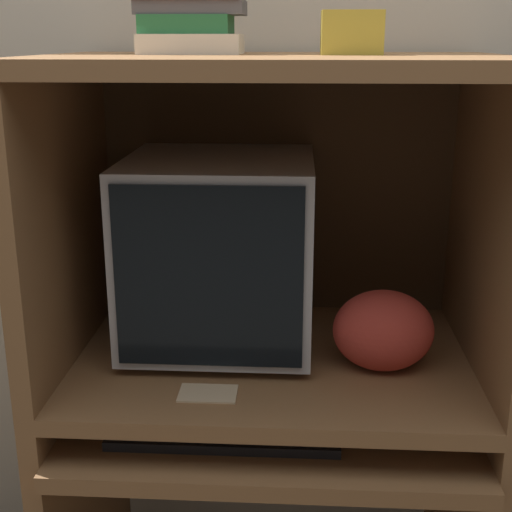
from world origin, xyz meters
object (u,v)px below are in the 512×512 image
object	(u,v)px
snack_bag	(383,330)
book_stack	(190,21)
crt_monitor	(220,250)
keyboard	(225,428)
storage_box	(351,33)
mouse	(376,432)

from	to	relation	value
snack_bag	book_stack	world-z (taller)	book_stack
crt_monitor	keyboard	bearing A→B (deg)	-82.48
crt_monitor	storage_box	world-z (taller)	storage_box
mouse	storage_box	xyz separation A→B (m)	(-0.07, 0.21, 0.79)
crt_monitor	mouse	size ratio (longest dim) A/B	5.88
mouse	book_stack	xyz separation A→B (m)	(-0.40, 0.25, 0.81)
crt_monitor	snack_bag	distance (m)	0.41
mouse	snack_bag	distance (m)	0.21
keyboard	book_stack	world-z (taller)	book_stack
keyboard	mouse	bearing A→B (deg)	-0.48
mouse	storage_box	distance (m)	0.82
mouse	snack_bag	world-z (taller)	snack_bag
keyboard	storage_box	xyz separation A→B (m)	(0.25, 0.20, 0.79)
keyboard	storage_box	size ratio (longest dim) A/B	3.90
keyboard	snack_bag	bearing A→B (deg)	18.97
keyboard	storage_box	world-z (taller)	storage_box
mouse	snack_bag	size ratio (longest dim) A/B	0.35
keyboard	mouse	size ratio (longest dim) A/B	6.39
crt_monitor	keyboard	distance (m)	0.40
crt_monitor	book_stack	size ratio (longest dim) A/B	1.97
keyboard	snack_bag	distance (m)	0.40
crt_monitor	book_stack	xyz separation A→B (m)	(-0.06, 0.00, 0.50)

